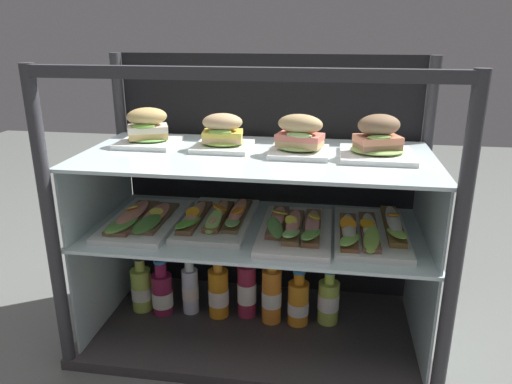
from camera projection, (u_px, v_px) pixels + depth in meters
ground_plane at (256, 336)px, 1.66m from camera, size 6.00×6.00×0.02m
case_base_deck at (256, 329)px, 1.65m from camera, size 1.11×0.55×0.03m
case_frame at (262, 184)px, 1.61m from camera, size 1.11×0.55×0.90m
riser_lower_tier at (256, 279)px, 1.59m from camera, size 1.03×0.47×0.34m
shelf_lower_glass at (256, 229)px, 1.53m from camera, size 1.05×0.49×0.01m
riser_upper_tier at (256, 194)px, 1.49m from camera, size 1.03×0.47×0.23m
shelf_upper_glass at (256, 156)px, 1.46m from camera, size 1.05×0.49×0.01m
plated_roll_sandwich_mid_right at (148, 130)px, 1.55m from camera, size 0.18×0.18×0.12m
plated_roll_sandwich_mid_left at (223, 135)px, 1.50m from camera, size 0.17×0.17×0.11m
plated_roll_sandwich_center at (300, 138)px, 1.43m from camera, size 0.17×0.17×0.12m
plated_roll_sandwich_far_right at (378, 142)px, 1.40m from camera, size 0.21×0.21×0.13m
open_sandwich_tray_mid_left at (143, 219)px, 1.55m from camera, size 0.21×0.38×0.06m
open_sandwich_tray_right_of_center at (217, 218)px, 1.56m from camera, size 0.21×0.38×0.07m
open_sandwich_tray_mid_right at (295, 228)px, 1.48m from camera, size 0.21×0.38×0.06m
open_sandwich_tray_far_right at (372, 231)px, 1.46m from camera, size 0.22×0.38×0.06m
juice_bottle_front_middle at (142, 288)px, 1.71m from camera, size 0.07×0.07×0.21m
juice_bottle_front_fourth at (162, 293)px, 1.70m from camera, size 0.07×0.07×0.20m
juice_bottle_front_second at (190, 289)px, 1.70m from camera, size 0.06×0.06×0.21m
juice_bottle_tucked_behind at (219, 292)px, 1.67m from camera, size 0.07×0.07×0.23m
juice_bottle_front_left_end at (247, 290)px, 1.67m from camera, size 0.07×0.07×0.23m
juice_bottle_near_post at (272, 294)px, 1.64m from camera, size 0.07×0.07×0.26m
juice_bottle_back_right at (298, 302)px, 1.63m from camera, size 0.07×0.07×0.20m
juice_bottle_front_right_end at (328, 300)px, 1.64m from camera, size 0.07×0.07×0.20m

